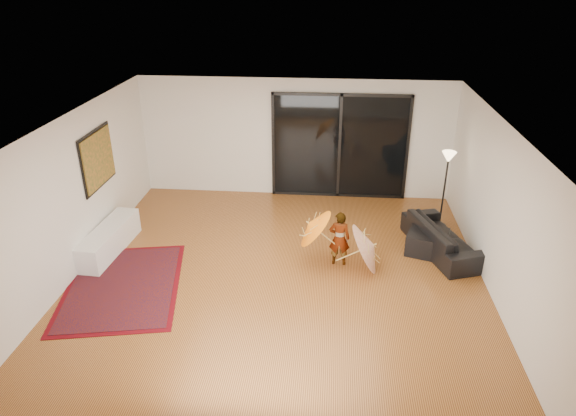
# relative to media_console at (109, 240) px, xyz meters

# --- Properties ---
(floor) EXTENTS (7.00, 7.00, 0.00)m
(floor) POSITION_rel_media_console_xyz_m (3.25, -0.48, -0.25)
(floor) COLOR #AC682F
(floor) RESTS_ON ground
(ceiling) EXTENTS (7.00, 7.00, 0.00)m
(ceiling) POSITION_rel_media_console_xyz_m (3.25, -0.48, 2.45)
(ceiling) COLOR white
(ceiling) RESTS_ON wall_back
(wall_back) EXTENTS (7.00, 0.00, 7.00)m
(wall_back) POSITION_rel_media_console_xyz_m (3.25, 3.02, 1.10)
(wall_back) COLOR silver
(wall_back) RESTS_ON floor
(wall_front) EXTENTS (7.00, 0.00, 7.00)m
(wall_front) POSITION_rel_media_console_xyz_m (3.25, -3.98, 1.10)
(wall_front) COLOR silver
(wall_front) RESTS_ON floor
(wall_left) EXTENTS (0.00, 7.00, 7.00)m
(wall_left) POSITION_rel_media_console_xyz_m (-0.25, -0.48, 1.10)
(wall_left) COLOR silver
(wall_left) RESTS_ON floor
(wall_right) EXTENTS (0.00, 7.00, 7.00)m
(wall_right) POSITION_rel_media_console_xyz_m (6.75, -0.48, 1.10)
(wall_right) COLOR silver
(wall_right) RESTS_ON floor
(sliding_door) EXTENTS (3.06, 0.07, 2.40)m
(sliding_door) POSITION_rel_media_console_xyz_m (4.25, 2.99, 0.95)
(sliding_door) COLOR black
(sliding_door) RESTS_ON wall_back
(painting) EXTENTS (0.04, 1.28, 1.08)m
(painting) POSITION_rel_media_console_xyz_m (-0.21, 0.52, 1.40)
(painting) COLOR black
(painting) RESTS_ON wall_left
(media_console) EXTENTS (0.55, 1.80, 0.49)m
(media_console) POSITION_rel_media_console_xyz_m (0.00, 0.00, 0.00)
(media_console) COLOR white
(media_console) RESTS_ON floor
(speaker) EXTENTS (0.30, 0.30, 0.30)m
(speaker) POSITION_rel_media_console_xyz_m (0.00, -0.27, -0.10)
(speaker) COLOR #424244
(speaker) RESTS_ON floor
(persian_rug) EXTENTS (2.32, 2.89, 0.02)m
(persian_rug) POSITION_rel_media_console_xyz_m (0.66, -1.12, -0.24)
(persian_rug) COLOR #57070F
(persian_rug) RESTS_ON floor
(sofa) EXTENTS (1.36, 2.10, 0.57)m
(sofa) POSITION_rel_media_console_xyz_m (6.20, 0.59, 0.04)
(sofa) COLOR black
(sofa) RESTS_ON floor
(ottoman) EXTENTS (0.89, 0.89, 0.40)m
(ottoman) POSITION_rel_media_console_xyz_m (5.92, 0.52, -0.05)
(ottoman) COLOR black
(ottoman) RESTS_ON floor
(floor_lamp) EXTENTS (0.28, 0.28, 1.62)m
(floor_lamp) POSITION_rel_media_console_xyz_m (6.35, 1.61, 1.03)
(floor_lamp) COLOR black
(floor_lamp) RESTS_ON floor
(child) EXTENTS (0.38, 0.26, 1.02)m
(child) POSITION_rel_media_console_xyz_m (4.27, -0.05, 0.26)
(child) COLOR #999999
(child) RESTS_ON floor
(parasol_orange) EXTENTS (0.63, 0.79, 0.86)m
(parasol_orange) POSITION_rel_media_console_xyz_m (3.72, -0.10, 0.49)
(parasol_orange) COLOR orange
(parasol_orange) RESTS_ON child
(parasol_white) EXTENTS (0.61, 0.93, 0.97)m
(parasol_white) POSITION_rel_media_console_xyz_m (4.87, -0.20, 0.26)
(parasol_white) COLOR white
(parasol_white) RESTS_ON floor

